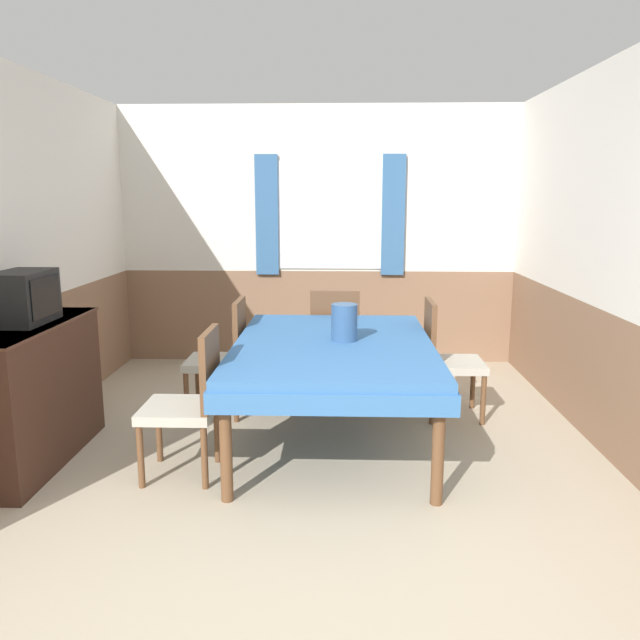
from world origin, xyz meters
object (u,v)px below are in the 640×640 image
Objects in this scene: chair_left_far at (224,354)px; chair_right_far at (446,356)px; sideboard at (30,393)px; chair_left_near at (190,399)px; vase at (344,322)px; tv at (24,297)px; dining_table at (333,355)px; chair_head_window at (335,337)px.

chair_right_far is at bearing -90.00° from chair_left_far.
chair_left_far is 0.72× the size of sideboard.
sideboard is (-1.08, 0.16, -0.02)m from chair_left_near.
sideboard is (-1.08, -0.96, -0.02)m from chair_left_far.
chair_left_near is 3.61× the size of vase.
tv reaches higher than sideboard.
sideboard is at bearing -167.92° from vase.
tv is (-2.82, -0.91, 0.59)m from chair_right_far.
tv is at bearing -169.82° from dining_table.
vase is at bearing 25.83° from dining_table.
chair_left_near is 2.06m from chair_right_far.
chair_right_far is at bearing -35.24° from chair_head_window.
chair_left_far is at bearing 150.87° from vase.
dining_table is at bearing -122.85° from chair_left_far.
sideboard is (-2.81, -0.96, -0.02)m from chair_right_far.
chair_head_window and chair_right_far have the same top height.
dining_table is 4.36× the size of tv.
vase reaches higher than chair_left_far.
tv reaches higher than chair_left_far.
sideboard is at bearing -168.48° from dining_table.
sideboard is 2.10m from vase.
chair_left_far is at bearing -90.00° from chair_right_far.
sideboard is at bearing -71.22° from chair_right_far.
chair_left_far is at bearing 41.60° from sideboard.
sideboard is 0.62m from tv.
chair_left_near is (-0.87, -1.73, 0.00)m from chair_head_window.
vase reaches higher than chair_right_far.
dining_table is at bearing -90.00° from chair_head_window.
chair_left_near is at bearing -147.67° from vase.
chair_left_far is 1.06m from chair_head_window.
chair_right_far is at bearing 17.90° from tv.
chair_left_near is 0.72× the size of sideboard.
chair_head_window is at bearing -26.59° from chair_left_near.
dining_table is 2.16× the size of chair_right_far.
chair_right_far reaches higher than dining_table.
vase is at bearing -86.30° from chair_head_window.
chair_left_far is 1.12m from chair_left_near.
chair_right_far is 3.61× the size of vase.
chair_right_far is (1.73, 0.00, 0.00)m from chair_left_far.
chair_right_far is (1.73, 1.12, 0.00)m from chair_left_near.
dining_table is 1.55× the size of sideboard.
tv reaches higher than dining_table.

